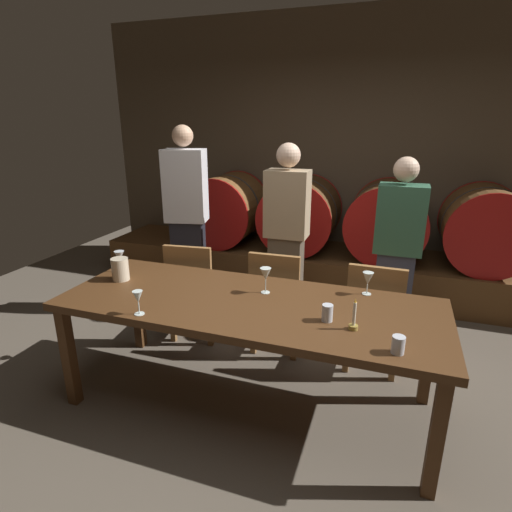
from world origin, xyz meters
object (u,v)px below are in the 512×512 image
object	(u,v)px
guest_left	(187,221)
dining_table	(249,311)
wine_barrel_far_left	(227,209)
guest_right	(397,252)
wine_barrel_far_right	(485,228)
chair_center	(277,297)
guest_center	(287,234)
cup_right	(398,345)
candle_center	(354,321)
chair_left	(194,287)
wine_glass_far_right	(368,279)
wine_barrel_center_right	(386,221)
wine_glass_center_right	(266,275)
cup_left	(327,313)
chair_right	(375,312)
wine_glass_center_left	(138,298)
pitcher	(120,269)
wine_glass_far_left	(119,256)
wine_barrel_center_left	(301,214)

from	to	relation	value
guest_left	dining_table	bearing A→B (deg)	118.87
wine_barrel_far_left	guest_right	xyz separation A→B (m)	(1.96, -1.02, -0.02)
wine_barrel_far_right	chair_center	distance (m)	2.31
guest_center	cup_right	bearing A→B (deg)	121.49
chair_center	candle_center	bearing A→B (deg)	126.61
wine_barrel_far_right	guest_right	distance (m)	1.30
chair_left	wine_glass_far_right	world-z (taller)	wine_glass_far_right
guest_right	wine_barrel_center_right	bearing A→B (deg)	-82.20
wine_glass_center_right	chair_left	bearing A→B (deg)	147.81
cup_left	wine_glass_center_right	bearing A→B (deg)	149.57
wine_barrel_far_left	chair_right	bearing A→B (deg)	-40.31
chair_center	wine_glass_center_left	bearing A→B (deg)	61.91
guest_left	cup_right	world-z (taller)	guest_left
pitcher	candle_center	bearing A→B (deg)	-6.96
dining_table	wine_glass_far_left	size ratio (longest dim) A/B	14.98
wine_glass_far_left	cup_right	world-z (taller)	wine_glass_far_left
wine_barrel_far_right	pitcher	xyz separation A→B (m)	(-2.66, -2.19, 0.01)
guest_left	guest_right	world-z (taller)	guest_left
cup_left	chair_right	bearing A→B (deg)	73.12
candle_center	pitcher	size ratio (longest dim) A/B	1.14
wine_glass_far_right	wine_barrel_center_left	bearing A→B (deg)	115.16
chair_left	wine_glass_far_left	distance (m)	0.71
wine_glass_center_left	wine_glass_center_right	size ratio (longest dim) A/B	0.85
wine_barrel_far_right	guest_center	world-z (taller)	guest_center
wine_barrel_far_left	candle_center	size ratio (longest dim) A/B	4.45
wine_barrel_center_right	guest_left	size ratio (longest dim) A/B	0.45
candle_center	cup_left	world-z (taller)	candle_center
guest_center	wine_glass_far_right	world-z (taller)	guest_center
wine_barrel_center_left	wine_barrel_far_right	bearing A→B (deg)	0.00
wine_barrel_far_left	cup_left	bearing A→B (deg)	-55.59
wine_barrel_center_left	wine_barrel_center_right	bearing A→B (deg)	0.00
wine_barrel_center_right	cup_right	size ratio (longest dim) A/B	8.94
guest_right	wine_barrel_far_right	bearing A→B (deg)	-127.56
dining_table	cup_left	distance (m)	0.54
chair_left	pitcher	xyz separation A→B (m)	(-0.24, -0.62, 0.35)
chair_left	wine_glass_center_right	xyz separation A→B (m)	(0.81, -0.51, 0.40)
chair_left	cup_left	xyz separation A→B (m)	(1.26, -0.77, 0.32)
cup_left	cup_right	bearing A→B (deg)	-30.41
wine_glass_center_left	wine_glass_far_right	xyz separation A→B (m)	(1.24, 0.74, 0.00)
wine_glass_center_left	cup_right	size ratio (longest dim) A/B	1.62
guest_center	wine_glass_center_left	world-z (taller)	guest_center
chair_right	cup_right	size ratio (longest dim) A/B	9.61
guest_right	wine_glass_center_left	distance (m)	2.13
chair_right	candle_center	size ratio (longest dim) A/B	4.78
dining_table	chair_right	xyz separation A→B (m)	(0.75, 0.68, -0.20)
candle_center	wine_barrel_far_right	bearing A→B (deg)	67.18
wine_barrel_far_left	wine_glass_far_right	xyz separation A→B (m)	(1.79, -1.88, 0.04)
guest_left	chair_right	bearing A→B (deg)	151.62
wine_barrel_center_left	wine_barrel_far_right	size ratio (longest dim) A/B	1.00
chair_center	candle_center	distance (m)	1.14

